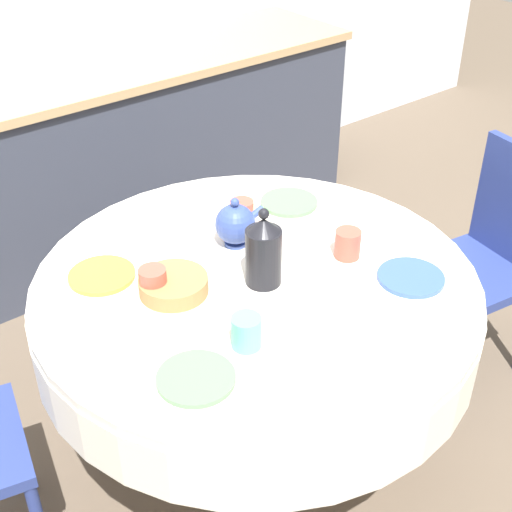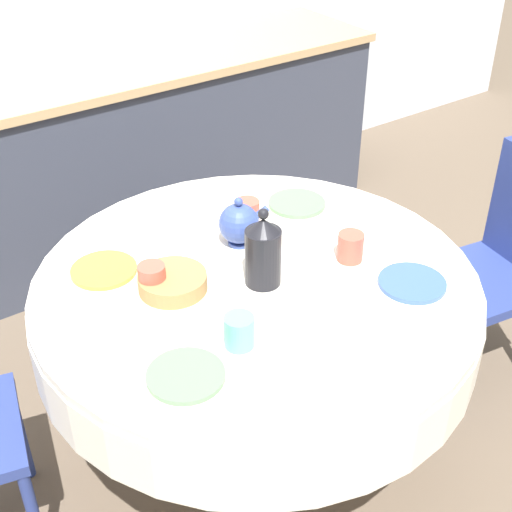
{
  "view_description": "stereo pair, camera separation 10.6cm",
  "coord_description": "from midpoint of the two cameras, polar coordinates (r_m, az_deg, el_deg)",
  "views": [
    {
      "loc": [
        -1.1,
        -1.37,
        2.0
      ],
      "look_at": [
        0.0,
        0.0,
        0.83
      ],
      "focal_mm": 50.0,
      "sensor_mm": 36.0,
      "label": 1
    },
    {
      "loc": [
        -1.01,
        -1.44,
        2.0
      ],
      "look_at": [
        0.0,
        0.0,
        0.83
      ],
      "focal_mm": 50.0,
      "sensor_mm": 36.0,
      "label": 2
    }
  ],
  "objects": [
    {
      "name": "ground_plane",
      "position": [
        2.66,
        -1.19,
        -14.95
      ],
      "size": [
        12.0,
        12.0,
        0.0
      ],
      "primitive_type": "plane",
      "color": "brown"
    },
    {
      "name": "kitchen_counter",
      "position": [
        3.49,
        -17.04,
        6.02
      ],
      "size": [
        3.24,
        0.64,
        0.91
      ],
      "color": "#383D4C",
      "rests_on": "ground_plane"
    },
    {
      "name": "dining_table",
      "position": [
        2.23,
        -1.37,
        -4.34
      ],
      "size": [
        1.37,
        1.37,
        0.75
      ],
      "color": "brown",
      "rests_on": "ground_plane"
    },
    {
      "name": "chair_left",
      "position": [
        2.84,
        17.13,
        0.27
      ],
      "size": [
        0.46,
        0.46,
        0.91
      ],
      "rotation": [
        0.0,
        0.0,
        1.42
      ],
      "color": "navy",
      "rests_on": "ground_plane"
    },
    {
      "name": "plate_near_left",
      "position": [
        1.82,
        -6.53,
        -9.72
      ],
      "size": [
        0.2,
        0.2,
        0.01
      ],
      "primitive_type": "cylinder",
      "color": "#5BA85B",
      "rests_on": "dining_table"
    },
    {
      "name": "cup_near_left",
      "position": [
        1.89,
        -2.4,
        -6.12
      ],
      "size": [
        0.08,
        0.08,
        0.09
      ],
      "primitive_type": "cylinder",
      "color": "#5BA39E",
      "rests_on": "dining_table"
    },
    {
      "name": "plate_near_right",
      "position": [
        2.19,
        10.93,
        -1.72
      ],
      "size": [
        0.2,
        0.2,
        0.01
      ],
      "primitive_type": "cylinder",
      "color": "#3856AD",
      "rests_on": "dining_table"
    },
    {
      "name": "cup_near_right",
      "position": [
        2.24,
        6.0,
        0.94
      ],
      "size": [
        0.08,
        0.08,
        0.09
      ],
      "primitive_type": "cylinder",
      "color": "#CC4C3D",
      "rests_on": "dining_table"
    },
    {
      "name": "plate_far_left",
      "position": [
        2.22,
        -13.58,
        -1.54
      ],
      "size": [
        0.2,
        0.2,
        0.01
      ],
      "primitive_type": "cylinder",
      "color": "orange",
      "rests_on": "dining_table"
    },
    {
      "name": "cup_far_left",
      "position": [
        2.09,
        -9.68,
        -2.15
      ],
      "size": [
        0.08,
        0.08,
        0.09
      ],
      "primitive_type": "cylinder",
      "color": "#CC4C3D",
      "rests_on": "dining_table"
    },
    {
      "name": "plate_far_right",
      "position": [
        2.54,
        1.47,
        4.3
      ],
      "size": [
        0.2,
        0.2,
        0.01
      ],
      "primitive_type": "cylinder",
      "color": "#5BA85B",
      "rests_on": "dining_table"
    },
    {
      "name": "cup_far_right",
      "position": [
        2.39,
        -2.43,
        3.4
      ],
      "size": [
        0.08,
        0.08,
        0.09
      ],
      "primitive_type": "cylinder",
      "color": "#CC4C3D",
      "rests_on": "dining_table"
    },
    {
      "name": "coffee_carafe",
      "position": [
        2.08,
        -0.86,
        0.34
      ],
      "size": [
        0.11,
        0.11,
        0.25
      ],
      "color": "black",
      "rests_on": "dining_table"
    },
    {
      "name": "teapot",
      "position": [
        2.28,
        -2.99,
        2.54
      ],
      "size": [
        0.18,
        0.13,
        0.17
      ],
      "color": "#33478E",
      "rests_on": "dining_table"
    },
    {
      "name": "bread_basket",
      "position": [
        2.1,
        -8.07,
        -2.35
      ],
      "size": [
        0.2,
        0.2,
        0.05
      ],
      "primitive_type": "cylinder",
      "color": "olive",
      "rests_on": "dining_table"
    }
  ]
}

